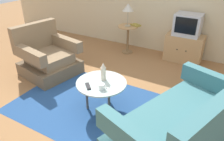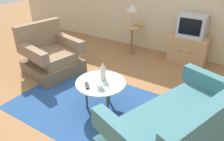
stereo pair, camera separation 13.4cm
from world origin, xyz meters
TOP-DOWN VIEW (x-y plane):
  - ground_plane at (0.00, 0.00)m, footprint 16.00×16.00m
  - area_rug at (0.13, -0.09)m, footprint 2.69×1.64m
  - armchair at (-1.38, 0.38)m, footprint 1.06×1.07m
  - couch at (1.34, -0.20)m, footprint 1.51×1.94m
  - coffee_table at (0.13, -0.09)m, footprint 0.71×0.71m
  - side_table at (-0.50, 2.02)m, footprint 0.45×0.45m
  - tv_stand at (0.73, 2.22)m, footprint 0.75×0.45m
  - television at (0.73, 2.22)m, footprint 0.52×0.40m
  - table_lamp at (-0.50, 2.00)m, footprint 0.25×0.25m
  - vase at (0.12, -0.02)m, footprint 0.08×0.08m
  - mug at (0.23, -0.24)m, footprint 0.13×0.08m
  - tv_remote_dark at (0.03, -0.28)m, footprint 0.15×0.15m
  - book at (-0.36, 2.11)m, footprint 0.25×0.22m

SIDE VIEW (x-z plane):
  - ground_plane at x=0.00m, z-range 0.00..0.00m
  - area_rug at x=0.13m, z-range 0.00..0.00m
  - tv_stand at x=0.73m, z-range 0.00..0.57m
  - couch at x=1.34m, z-range -0.18..0.78m
  - armchair at x=-1.38m, z-range -0.15..0.77m
  - coffee_table at x=0.13m, z-range 0.19..0.66m
  - side_table at x=-0.50m, z-range 0.13..0.77m
  - tv_remote_dark at x=0.03m, z-range 0.47..0.49m
  - mug at x=0.23m, z-range 0.47..0.55m
  - vase at x=0.12m, z-range 0.47..0.73m
  - book at x=-0.36m, z-range 0.63..0.67m
  - television at x=0.73m, z-range 0.57..1.01m
  - table_lamp at x=-0.50m, z-range 0.79..1.28m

